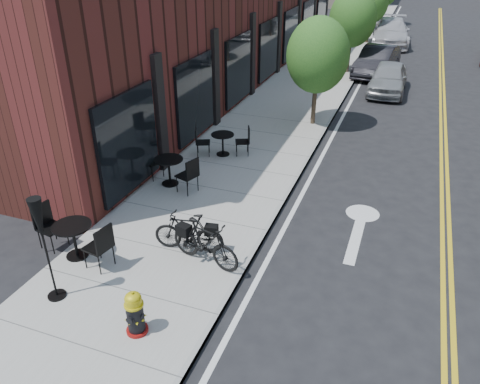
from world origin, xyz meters
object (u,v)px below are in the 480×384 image
at_px(bistro_set_a, 74,236).
at_px(bistro_set_b, 169,168).
at_px(patio_umbrella, 41,229).
at_px(parked_car_c, 391,32).
at_px(bicycle_left, 189,232).
at_px(bistro_set_c, 223,141).
at_px(fire_hydrant, 135,313).
at_px(parked_car_a, 388,78).
at_px(parked_car_b, 377,61).
at_px(bicycle_right, 205,243).

distance_m(bistro_set_a, bistro_set_b, 3.73).
relative_size(patio_umbrella, parked_car_c, 0.39).
distance_m(bicycle_left, patio_umbrella, 3.08).
bearing_deg(bistro_set_c, fire_hydrant, -101.89).
distance_m(bicycle_left, bistro_set_b, 3.25).
relative_size(bicycle_left, parked_car_a, 0.40).
bearing_deg(bicycle_left, bistro_set_c, -176.19).
bearing_deg(parked_car_c, patio_umbrella, -103.27).
height_order(bicycle_left, parked_car_b, parked_car_b).
bearing_deg(fire_hydrant, parked_car_c, 91.08).
bearing_deg(parked_car_a, bistro_set_c, -114.74).
bearing_deg(bistro_set_a, patio_umbrella, -59.49).
bearing_deg(bistro_set_b, bistro_set_c, 93.82).
bearing_deg(bicycle_left, parked_car_c, 164.78).
bearing_deg(parked_car_b, patio_umbrella, -93.69).
xyz_separation_m(fire_hydrant, bistro_set_c, (-1.46, 7.57, 0.03)).
distance_m(bicycle_right, bistro_set_c, 5.64).
bearing_deg(parked_car_a, bicycle_left, -101.81).
bearing_deg(bistro_set_b, parked_car_a, 85.74).
bearing_deg(bistro_set_c, bicycle_right, -94.32).
relative_size(bicycle_right, patio_umbrella, 0.78).
distance_m(bistro_set_b, parked_car_c, 22.84).
height_order(bistro_set_b, patio_umbrella, patio_umbrella).
xyz_separation_m(bistro_set_a, bistro_set_b, (0.31, 3.72, -0.01)).
distance_m(bicycle_right, bistro_set_a, 2.83).
relative_size(fire_hydrant, bicycle_right, 0.53).
height_order(bistro_set_a, parked_car_a, parked_car_a).
bearing_deg(bicycle_left, bistro_set_a, -74.27).
relative_size(bistro_set_a, bistro_set_c, 1.15).
distance_m(patio_umbrella, parked_car_c, 27.71).
height_order(bistro_set_c, parked_car_c, parked_car_c).
relative_size(fire_hydrant, patio_umbrella, 0.41).
height_order(bicycle_right, parked_car_b, parked_car_b).
distance_m(fire_hydrant, patio_umbrella, 2.27).
relative_size(fire_hydrant, parked_car_a, 0.23).
bearing_deg(patio_umbrella, bistro_set_c, 86.19).
height_order(fire_hydrant, bicycle_left, bicycle_left).
bearing_deg(bistro_set_c, parked_car_b, 51.22).
bearing_deg(bicycle_right, bistro_set_c, 31.70).
xyz_separation_m(bistro_set_c, parked_car_c, (3.46, 20.09, 0.23)).
xyz_separation_m(bicycle_left, parked_car_c, (2.20, 25.12, 0.21)).
bearing_deg(bistro_set_b, parked_car_b, 92.85).
bearing_deg(patio_umbrella, parked_car_a, 73.97).
height_order(bicycle_left, parked_car_c, parked_car_c).
bearing_deg(fire_hydrant, bistro_set_a, 153.70).
bearing_deg(bicycle_right, patio_umbrella, 144.20).
xyz_separation_m(bicycle_left, bicycle_right, (0.53, -0.31, 0.04)).
height_order(bicycle_right, bistro_set_a, bistro_set_a).
xyz_separation_m(bistro_set_b, parked_car_b, (4.09, 14.47, 0.08)).
relative_size(bistro_set_b, parked_car_c, 0.35).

